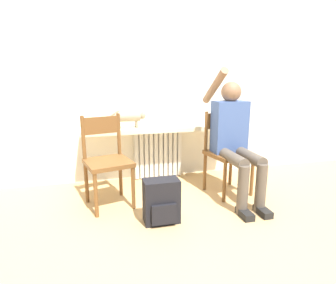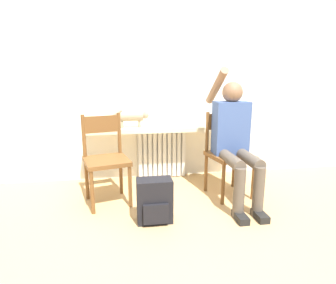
{
  "view_description": "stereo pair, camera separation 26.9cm",
  "coord_description": "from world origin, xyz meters",
  "px_view_note": "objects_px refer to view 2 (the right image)",
  "views": [
    {
      "loc": [
        -0.69,
        -2.07,
        1.21
      ],
      "look_at": [
        0.0,
        0.65,
        0.56
      ],
      "focal_mm": 30.0,
      "sensor_mm": 36.0,
      "label": 1
    },
    {
      "loc": [
        -0.43,
        -2.13,
        1.21
      ],
      "look_at": [
        0.0,
        0.65,
        0.56
      ],
      "focal_mm": 30.0,
      "sensor_mm": 36.0,
      "label": 2
    }
  ],
  "objects_px": {
    "person": "(235,136)",
    "backpack": "(155,201)",
    "cat": "(133,117)",
    "chair_left": "(106,158)",
    "chair_right": "(228,153)"
  },
  "relations": [
    {
      "from": "chair_left",
      "to": "backpack",
      "type": "bearing_deg",
      "value": -62.84
    },
    {
      "from": "person",
      "to": "cat",
      "type": "relative_size",
      "value": 2.77
    },
    {
      "from": "cat",
      "to": "backpack",
      "type": "relative_size",
      "value": 1.24
    },
    {
      "from": "chair_left",
      "to": "person",
      "type": "distance_m",
      "value": 1.27
    },
    {
      "from": "cat",
      "to": "backpack",
      "type": "xyz_separation_m",
      "value": [
        0.14,
        -0.95,
        -0.59
      ]
    },
    {
      "from": "chair_left",
      "to": "person",
      "type": "xyz_separation_m",
      "value": [
        1.24,
        -0.13,
        0.2
      ]
    },
    {
      "from": "backpack",
      "to": "cat",
      "type": "bearing_deg",
      "value": 98.33
    },
    {
      "from": "person",
      "to": "cat",
      "type": "distance_m",
      "value": 1.14
    },
    {
      "from": "backpack",
      "to": "chair_left",
      "type": "bearing_deg",
      "value": 131.76
    },
    {
      "from": "chair_left",
      "to": "backpack",
      "type": "height_order",
      "value": "chair_left"
    },
    {
      "from": "cat",
      "to": "backpack",
      "type": "bearing_deg",
      "value": -81.67
    },
    {
      "from": "person",
      "to": "backpack",
      "type": "xyz_separation_m",
      "value": [
        -0.82,
        -0.34,
        -0.46
      ]
    },
    {
      "from": "cat",
      "to": "person",
      "type": "bearing_deg",
      "value": -32.33
    },
    {
      "from": "chair_left",
      "to": "cat",
      "type": "relative_size",
      "value": 1.83
    },
    {
      "from": "chair_right",
      "to": "person",
      "type": "xyz_separation_m",
      "value": [
        0.01,
        -0.13,
        0.2
      ]
    }
  ]
}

